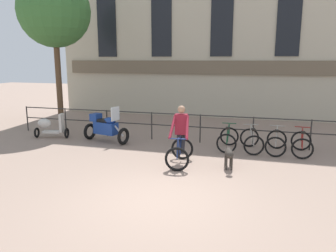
{
  "coord_description": "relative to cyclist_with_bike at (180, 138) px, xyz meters",
  "views": [
    {
      "loc": [
        2.09,
        -6.39,
        3.02
      ],
      "look_at": [
        -0.56,
        2.86,
        1.05
      ],
      "focal_mm": 35.0,
      "sensor_mm": 36.0,
      "label": 1
    }
  ],
  "objects": [
    {
      "name": "cyclist_with_bike",
      "position": [
        0.0,
        0.0,
        0.0
      ],
      "size": [
        0.8,
        1.23,
        1.7
      ],
      "rotation": [
        0.0,
        0.0,
        0.1
      ],
      "color": "black",
      "rests_on": "ground_plane"
    },
    {
      "name": "parked_bicycle_mid_right",
      "position": [
        2.74,
        1.95,
        -0.41
      ],
      "size": [
        0.74,
        1.15,
        0.86
      ],
      "rotation": [
        0.0,
        0.0,
        3.07
      ],
      "color": "black",
      "rests_on": "ground_plane"
    },
    {
      "name": "dog",
      "position": [
        1.42,
        -0.08,
        -0.34
      ],
      "size": [
        0.33,
        1.01,
        0.6
      ],
      "rotation": [
        0.0,
        0.0,
        0.18
      ],
      "color": "#332D28",
      "rests_on": "ground_plane"
    },
    {
      "name": "parked_bicycle_near_lamp",
      "position": [
        1.18,
        1.95,
        -0.41
      ],
      "size": [
        0.67,
        1.11,
        0.86
      ],
      "rotation": [
        0.0,
        0.0,
        3.15
      ],
      "color": "black",
      "rests_on": "ground_plane"
    },
    {
      "name": "canal_railing",
      "position": [
        0.11,
        2.61,
        -0.05
      ],
      "size": [
        15.05,
        0.05,
        1.05
      ],
      "color": "#2D2B28",
      "rests_on": "ground_plane"
    },
    {
      "name": "building_facade",
      "position": [
        0.11,
        8.4,
        5.05
      ],
      "size": [
        18.0,
        0.72,
        11.68
      ],
      "color": "#BCB299",
      "rests_on": "ground_plane"
    },
    {
      "name": "parked_bicycle_far_end",
      "position": [
        3.52,
        1.95,
        -0.41
      ],
      "size": [
        0.73,
        1.15,
        0.86
      ],
      "rotation": [
        0.0,
        0.0,
        3.08
      ],
      "color": "black",
      "rests_on": "ground_plane"
    },
    {
      "name": "parked_motorcycle",
      "position": [
        -3.27,
        1.74,
        -0.2
      ],
      "size": [
        1.83,
        1.03,
        1.35
      ],
      "rotation": [
        0.0,
        0.0,
        1.32
      ],
      "color": "black",
      "rests_on": "ground_plane"
    },
    {
      "name": "parked_scooter",
      "position": [
        -5.64,
        1.73,
        -0.3
      ],
      "size": [
        1.34,
        0.66,
        0.96
      ],
      "rotation": [
        0.0,
        0.0,
        1.78
      ],
      "color": "black",
      "rests_on": "ground_plane"
    },
    {
      "name": "ground_plane",
      "position": [
        0.11,
        -2.59,
        -0.76
      ],
      "size": [
        60.0,
        60.0,
        0.0
      ],
      "primitive_type": "plane",
      "color": "gray"
    },
    {
      "name": "tree_canalside_left",
      "position": [
        -6.75,
        4.12,
        4.3
      ],
      "size": [
        3.16,
        3.16,
        6.67
      ],
      "color": "brown",
      "rests_on": "ground_plane"
    },
    {
      "name": "parked_bicycle_mid_left",
      "position": [
        1.96,
        1.95,
        -0.41
      ],
      "size": [
        0.84,
        1.21,
        0.86
      ],
      "rotation": [
        0.0,
        0.0,
        3.31
      ],
      "color": "black",
      "rests_on": "ground_plane"
    }
  ]
}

